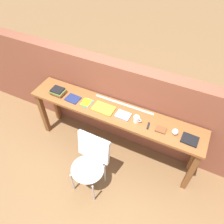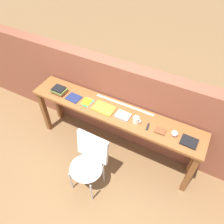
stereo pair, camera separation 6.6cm
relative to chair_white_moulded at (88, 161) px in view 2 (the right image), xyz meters
name	(u,v)px [view 2 (the right image)]	position (x,y,z in m)	size (l,w,h in m)	color
ground_plane	(105,162)	(0.03, 0.36, -0.53)	(40.00, 40.00, 0.00)	brown
brick_wall_back	(124,105)	(0.03, 1.00, 0.17)	(6.00, 0.20, 1.40)	brown
sideboard	(114,118)	(0.03, 0.66, 0.21)	(2.50, 0.44, 0.88)	brown
chair_white_moulded	(88,161)	(0.00, 0.00, 0.00)	(0.45, 0.46, 0.89)	silver
book_stack_leftmost	(59,90)	(-0.86, 0.61, 0.39)	(0.21, 0.17, 0.08)	red
magazine_cycling	(74,98)	(-0.60, 0.61, 0.36)	(0.20, 0.16, 0.01)	navy
pamphlet_pile_colourful	(87,102)	(-0.38, 0.62, 0.36)	(0.14, 0.19, 0.01)	#3399D8
book_open_centre	(104,108)	(-0.11, 0.62, 0.36)	(0.30, 0.19, 0.02)	gold
book_grey_hardcover	(123,116)	(0.18, 0.62, 0.37)	(0.19, 0.15, 0.02)	#9E9EA3
mug	(136,120)	(0.37, 0.61, 0.40)	(0.11, 0.08, 0.09)	white
multitool_folded	(148,127)	(0.54, 0.60, 0.36)	(0.02, 0.11, 0.02)	black
leather_journal_brown	(160,131)	(0.70, 0.61, 0.37)	(0.13, 0.10, 0.02)	brown
sports_ball_small	(175,133)	(0.87, 0.63, 0.39)	(0.08, 0.08, 0.08)	silver
book_repair_rightmost	(189,142)	(1.06, 0.61, 0.36)	(0.20, 0.16, 0.02)	black
ruler_metal_back_edge	(124,105)	(0.10, 0.83, 0.35)	(0.88, 0.03, 0.00)	silver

